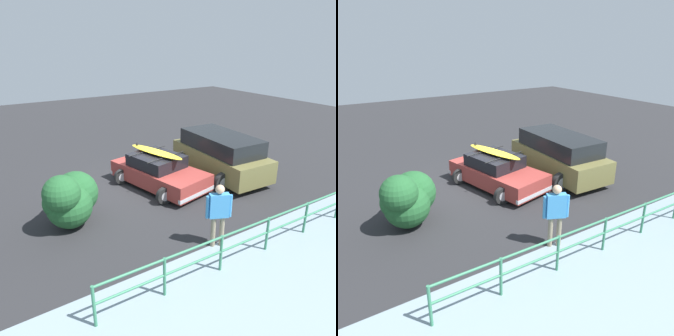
{
  "view_description": "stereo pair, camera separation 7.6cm",
  "coord_description": "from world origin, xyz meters",
  "views": [
    {
      "loc": [
        5.74,
        10.4,
        5.32
      ],
      "look_at": [
        -0.38,
        0.95,
        0.95
      ],
      "focal_mm": 35.0,
      "sensor_mm": 36.0,
      "label": 1
    },
    {
      "loc": [
        5.67,
        10.44,
        5.32
      ],
      "look_at": [
        -0.38,
        0.95,
        0.95
      ],
      "focal_mm": 35.0,
      "sensor_mm": 36.0,
      "label": 2
    }
  ],
  "objects": [
    {
      "name": "person_bystander",
      "position": [
        0.39,
        4.64,
        1.11
      ],
      "size": [
        0.66,
        0.41,
        1.84
      ],
      "color": "gray",
      "rests_on": "ground"
    },
    {
      "name": "bush_near_left",
      "position": [
        3.48,
        1.35,
        0.9
      ],
      "size": [
        1.83,
        1.9,
        1.83
      ],
      "color": "#4C3828",
      "rests_on": "ground"
    },
    {
      "name": "sedan_car",
      "position": [
        -0.37,
        0.31,
        0.6
      ],
      "size": [
        2.91,
        4.22,
        1.54
      ],
      "color": "#9E3833",
      "rests_on": "ground"
    },
    {
      "name": "railing_fence",
      "position": [
        -0.6,
        5.51,
        0.66
      ],
      "size": [
        9.77,
        0.2,
        0.98
      ],
      "color": "#387F5B",
      "rests_on": "ground"
    },
    {
      "name": "suv_car",
      "position": [
        -3.1,
        0.75,
        0.92
      ],
      "size": [
        2.78,
        4.71,
        1.78
      ],
      "color": "brown",
      "rests_on": "ground"
    },
    {
      "name": "ground_plane",
      "position": [
        0.0,
        0.0,
        -0.01
      ],
      "size": [
        44.0,
        44.0,
        0.02
      ],
      "primitive_type": "cube",
      "color": "#28282B",
      "rests_on": "ground"
    },
    {
      "name": "parking_stripe",
      "position": [
        -1.74,
        0.35,
        0.0
      ],
      "size": [
        0.12,
        3.65,
        0.0
      ],
      "primitive_type": "cube",
      "rotation": [
        0.0,
        0.0,
        1.57
      ],
      "color": "silver",
      "rests_on": "ground"
    }
  ]
}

